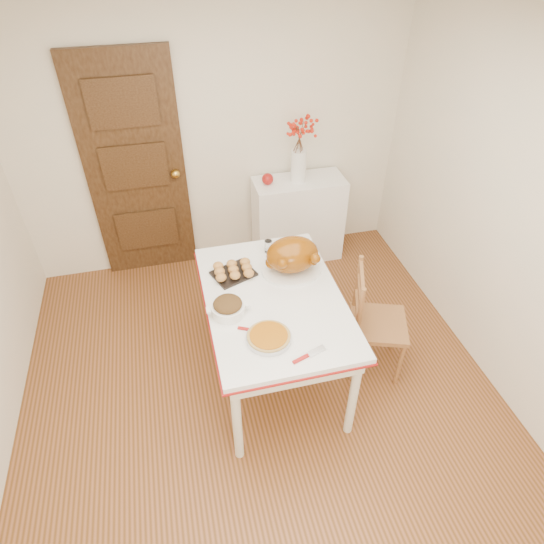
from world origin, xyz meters
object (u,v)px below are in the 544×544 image
object	(u,v)px
sideboard	(298,219)
pumpkin_pie	(269,337)
kitchen_table	(274,338)
turkey_platter	(292,256)
chair_oak	(379,322)

from	to	relation	value
sideboard	pumpkin_pie	distance (m)	2.02
kitchen_table	pumpkin_pie	xyz separation A→B (m)	(-0.12, -0.37, 0.44)
turkey_platter	pumpkin_pie	world-z (taller)	turkey_platter
chair_oak	kitchen_table	bearing A→B (deg)	104.16
sideboard	turkey_platter	distance (m)	1.40
sideboard	pumpkin_pie	xyz separation A→B (m)	(-0.74, -1.83, 0.41)
sideboard	chair_oak	bearing A→B (deg)	-83.54
sideboard	chair_oak	world-z (taller)	chair_oak
kitchen_table	turkey_platter	size ratio (longest dim) A/B	3.13
kitchen_table	turkey_platter	bearing A→B (deg)	50.75
kitchen_table	chair_oak	bearing A→B (deg)	-5.56
sideboard	kitchen_table	distance (m)	1.59
sideboard	kitchen_table	xyz separation A→B (m)	(-0.61, -1.46, -0.02)
chair_oak	pumpkin_pie	world-z (taller)	chair_oak
sideboard	turkey_platter	world-z (taller)	turkey_platter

